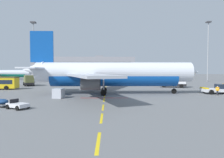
{
  "coord_description": "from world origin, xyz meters",
  "views": [
    {
      "loc": [
        18.64,
        -10.84,
        4.6
      ],
      "look_at": [
        19.52,
        33.91,
        2.66
      ],
      "focal_mm": 31.65,
      "sensor_mm": 36.0,
      "label": 1
    }
  ],
  "objects_px": {
    "airliner_mid_left": "(5,74)",
    "fuel_service_truck": "(174,81)",
    "apron_light_mast_near": "(34,45)",
    "catering_truck": "(29,80)",
    "pushback_tug": "(219,89)",
    "apron_light_mast_far": "(208,44)",
    "airliner_foreground": "(111,74)",
    "ground_crew_worker": "(217,90)",
    "uld_cargo_container": "(58,93)"
  },
  "relations": [
    {
      "from": "airliner_mid_left",
      "to": "fuel_service_truck",
      "type": "relative_size",
      "value": 3.67
    },
    {
      "from": "airliner_mid_left",
      "to": "fuel_service_truck",
      "type": "xyz_separation_m",
      "value": [
        69.1,
        -45.95,
        -1.44
      ]
    },
    {
      "from": "catering_truck",
      "to": "apron_light_mast_far",
      "type": "height_order",
      "value": "apron_light_mast_far"
    },
    {
      "from": "catering_truck",
      "to": "uld_cargo_container",
      "type": "height_order",
      "value": "catering_truck"
    },
    {
      "from": "fuel_service_truck",
      "to": "catering_truck",
      "type": "bearing_deg",
      "value": 170.84
    },
    {
      "from": "fuel_service_truck",
      "to": "apron_light_mast_near",
      "type": "height_order",
      "value": "apron_light_mast_near"
    },
    {
      "from": "airliner_foreground",
      "to": "apron_light_mast_far",
      "type": "xyz_separation_m",
      "value": [
        40.82,
        42.66,
        11.48
      ]
    },
    {
      "from": "ground_crew_worker",
      "to": "pushback_tug",
      "type": "bearing_deg",
      "value": 56.25
    },
    {
      "from": "pushback_tug",
      "to": "airliner_mid_left",
      "type": "relative_size",
      "value": 0.22
    },
    {
      "from": "apron_light_mast_near",
      "to": "ground_crew_worker",
      "type": "bearing_deg",
      "value": -38.46
    },
    {
      "from": "fuel_service_truck",
      "to": "apron_light_mast_far",
      "type": "distance_m",
      "value": 39.17
    },
    {
      "from": "ground_crew_worker",
      "to": "airliner_mid_left",
      "type": "bearing_deg",
      "value": 138.71
    },
    {
      "from": "airliner_mid_left",
      "to": "apron_light_mast_far",
      "type": "bearing_deg",
      "value": -10.92
    },
    {
      "from": "apron_light_mast_far",
      "to": "catering_truck",
      "type": "bearing_deg",
      "value": -161.95
    },
    {
      "from": "airliner_foreground",
      "to": "ground_crew_worker",
      "type": "bearing_deg",
      "value": -6.92
    },
    {
      "from": "fuel_service_truck",
      "to": "uld_cargo_container",
      "type": "height_order",
      "value": "fuel_service_truck"
    },
    {
      "from": "pushback_tug",
      "to": "apron_light_mast_far",
      "type": "bearing_deg",
      "value": 65.55
    },
    {
      "from": "catering_truck",
      "to": "fuel_service_truck",
      "type": "relative_size",
      "value": 0.99
    },
    {
      "from": "airliner_foreground",
      "to": "uld_cargo_container",
      "type": "distance_m",
      "value": 11.04
    },
    {
      "from": "airliner_foreground",
      "to": "apron_light_mast_near",
      "type": "bearing_deg",
      "value": 128.33
    },
    {
      "from": "ground_crew_worker",
      "to": "apron_light_mast_near",
      "type": "height_order",
      "value": "apron_light_mast_near"
    },
    {
      "from": "airliner_foreground",
      "to": "pushback_tug",
      "type": "relative_size",
      "value": 5.72
    },
    {
      "from": "pushback_tug",
      "to": "apron_light_mast_near",
      "type": "xyz_separation_m",
      "value": [
        -49.79,
        35.88,
        13.37
      ]
    },
    {
      "from": "airliner_foreground",
      "to": "uld_cargo_container",
      "type": "xyz_separation_m",
      "value": [
        -8.86,
        -5.77,
        -3.15
      ]
    },
    {
      "from": "uld_cargo_container",
      "to": "fuel_service_truck",
      "type": "bearing_deg",
      "value": 37.93
    },
    {
      "from": "ground_crew_worker",
      "to": "apron_light_mast_far",
      "type": "xyz_separation_m",
      "value": [
        21.0,
        45.06,
        14.46
      ]
    },
    {
      "from": "uld_cargo_container",
      "to": "apron_light_mast_far",
      "type": "height_order",
      "value": "apron_light_mast_far"
    },
    {
      "from": "fuel_service_truck",
      "to": "ground_crew_worker",
      "type": "xyz_separation_m",
      "value": [
        2.57,
        -16.99,
        -0.68
      ]
    },
    {
      "from": "airliner_mid_left",
      "to": "apron_light_mast_near",
      "type": "height_order",
      "value": "apron_light_mast_near"
    },
    {
      "from": "pushback_tug",
      "to": "catering_truck",
      "type": "relative_size",
      "value": 0.83
    },
    {
      "from": "fuel_service_truck",
      "to": "apron_light_mast_near",
      "type": "relative_size",
      "value": 0.33
    },
    {
      "from": "pushback_tug",
      "to": "catering_truck",
      "type": "bearing_deg",
      "value": 155.12
    },
    {
      "from": "fuel_service_truck",
      "to": "ground_crew_worker",
      "type": "relative_size",
      "value": 4.35
    },
    {
      "from": "airliner_foreground",
      "to": "catering_truck",
      "type": "relative_size",
      "value": 4.74
    },
    {
      "from": "pushback_tug",
      "to": "apron_light_mast_far",
      "type": "distance_m",
      "value": 49.07
    },
    {
      "from": "uld_cargo_container",
      "to": "ground_crew_worker",
      "type": "bearing_deg",
      "value": 6.69
    },
    {
      "from": "catering_truck",
      "to": "airliner_mid_left",
      "type": "bearing_deg",
      "value": 124.79
    },
    {
      "from": "fuel_service_truck",
      "to": "apron_light_mast_near",
      "type": "bearing_deg",
      "value": 154.98
    },
    {
      "from": "apron_light_mast_near",
      "to": "airliner_foreground",
      "type": "bearing_deg",
      "value": -51.67
    },
    {
      "from": "airliner_foreground",
      "to": "airliner_mid_left",
      "type": "bearing_deg",
      "value": 130.58
    },
    {
      "from": "pushback_tug",
      "to": "airliner_mid_left",
      "type": "distance_m",
      "value": 95.07
    },
    {
      "from": "uld_cargo_container",
      "to": "apron_light_mast_near",
      "type": "bearing_deg",
      "value": 115.09
    },
    {
      "from": "fuel_service_truck",
      "to": "apron_light_mast_far",
      "type": "bearing_deg",
      "value": 49.99
    },
    {
      "from": "airliner_mid_left",
      "to": "fuel_service_truck",
      "type": "bearing_deg",
      "value": -33.63
    },
    {
      "from": "airliner_mid_left",
      "to": "ground_crew_worker",
      "type": "distance_m",
      "value": 95.4
    },
    {
      "from": "catering_truck",
      "to": "apron_light_mast_near",
      "type": "distance_m",
      "value": 19.62
    },
    {
      "from": "ground_crew_worker",
      "to": "apron_light_mast_far",
      "type": "bearing_deg",
      "value": 65.01
    },
    {
      "from": "airliner_foreground",
      "to": "fuel_service_truck",
      "type": "height_order",
      "value": "airliner_foreground"
    },
    {
      "from": "fuel_service_truck",
      "to": "apron_light_mast_far",
      "type": "xyz_separation_m",
      "value": [
        23.57,
        28.08,
        13.79
      ]
    },
    {
      "from": "catering_truck",
      "to": "apron_light_mast_far",
      "type": "xyz_separation_m",
      "value": [
        65.43,
        21.33,
        13.79
      ]
    }
  ]
}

